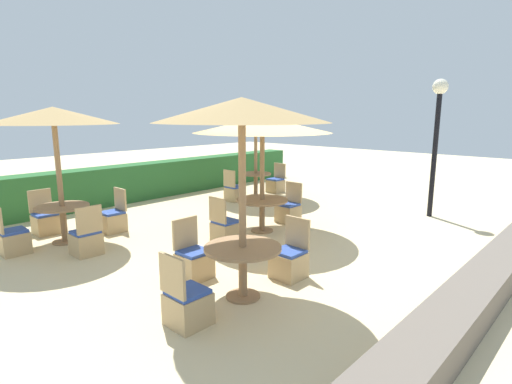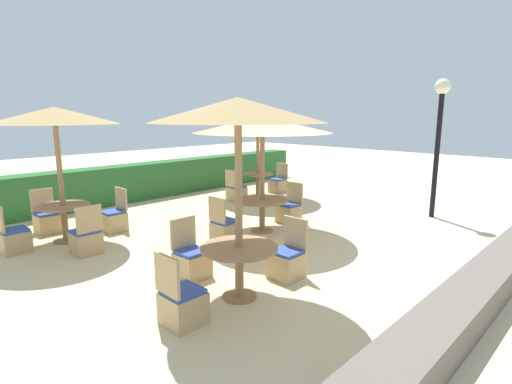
{
  "view_description": "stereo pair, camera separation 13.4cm",
  "coord_description": "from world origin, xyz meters",
  "px_view_note": "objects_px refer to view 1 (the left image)",
  "views": [
    {
      "loc": [
        -6.01,
        -5.0,
        2.53
      ],
      "look_at": [
        0.0,
        0.6,
        0.9
      ],
      "focal_mm": 28.0,
      "sensor_mm": 36.0,
      "label": 1
    },
    {
      "loc": [
        -5.91,
        -5.1,
        2.53
      ],
      "look_at": [
        0.0,
        0.6,
        0.9
      ],
      "focal_mm": 28.0,
      "sensor_mm": 36.0,
      "label": 2
    }
  ],
  "objects_px": {
    "parasol_front_left": "(242,111)",
    "round_table_center": "(262,206)",
    "round_table_front_left": "(243,257)",
    "patio_chair_center_east": "(288,211)",
    "patio_chair_front_left_north": "(194,262)",
    "parasol_back_left": "(53,116)",
    "patio_chair_back_left_west": "(13,240)",
    "round_table_back_right": "(256,179)",
    "round_table_back_left": "(63,214)",
    "patio_chair_back_right_east": "(276,184)",
    "parasol_center": "(262,125)",
    "lamp_post": "(437,121)",
    "patio_chair_back_left_east": "(113,220)",
    "parasol_back_right": "(256,116)",
    "patio_chair_front_left_east": "(289,261)",
    "patio_chair_back_left_north": "(45,221)",
    "patio_chair_front_left_west": "(187,305)",
    "patio_chair_back_left_south": "(86,241)",
    "patio_chair_center_west": "(225,229)",
    "patio_chair_back_right_west": "(234,192)"
  },
  "relations": [
    {
      "from": "lamp_post",
      "to": "round_table_center",
      "type": "bearing_deg",
      "value": 150.22
    },
    {
      "from": "patio_chair_center_east",
      "to": "round_table_center",
      "type": "bearing_deg",
      "value": 92.93
    },
    {
      "from": "round_table_back_right",
      "to": "patio_chair_back_right_east",
      "type": "relative_size",
      "value": 1.02
    },
    {
      "from": "parasol_front_left",
      "to": "patio_chair_back_right_west",
      "type": "distance_m",
      "value": 6.64
    },
    {
      "from": "round_table_front_left",
      "to": "patio_chair_back_left_north",
      "type": "bearing_deg",
      "value": 98.02
    },
    {
      "from": "round_table_back_right",
      "to": "round_table_center",
      "type": "bearing_deg",
      "value": -134.81
    },
    {
      "from": "parasol_front_left",
      "to": "parasol_back_left",
      "type": "xyz_separation_m",
      "value": [
        -0.7,
        4.29,
        -0.08
      ]
    },
    {
      "from": "parasol_center",
      "to": "round_table_center",
      "type": "xyz_separation_m",
      "value": [
        -0.0,
        -0.0,
        -1.71
      ]
    },
    {
      "from": "patio_chair_front_left_north",
      "to": "parasol_back_left",
      "type": "distance_m",
      "value": 3.99
    },
    {
      "from": "patio_chair_front_left_north",
      "to": "parasol_center",
      "type": "height_order",
      "value": "parasol_center"
    },
    {
      "from": "round_table_front_left",
      "to": "patio_chair_center_east",
      "type": "distance_m",
      "value": 4.06
    },
    {
      "from": "parasol_center",
      "to": "patio_chair_back_left_west",
      "type": "bearing_deg",
      "value": 150.37
    },
    {
      "from": "parasol_center",
      "to": "patio_chair_back_left_south",
      "type": "height_order",
      "value": "parasol_center"
    },
    {
      "from": "round_table_back_right",
      "to": "round_table_back_left",
      "type": "relative_size",
      "value": 0.94
    },
    {
      "from": "round_table_back_left",
      "to": "patio_chair_center_east",
      "type": "bearing_deg",
      "value": -28.58
    },
    {
      "from": "patio_chair_front_left_west",
      "to": "patio_chair_back_left_south",
      "type": "height_order",
      "value": "same"
    },
    {
      "from": "round_table_front_left",
      "to": "patio_chair_back_right_west",
      "type": "distance_m",
      "value": 6.24
    },
    {
      "from": "lamp_post",
      "to": "patio_chair_front_left_east",
      "type": "distance_m",
      "value": 5.77
    },
    {
      "from": "round_table_back_right",
      "to": "parasol_center",
      "type": "xyz_separation_m",
      "value": [
        -2.58,
        -2.6,
        1.73
      ]
    },
    {
      "from": "patio_chair_back_right_west",
      "to": "patio_chair_back_right_east",
      "type": "height_order",
      "value": "same"
    },
    {
      "from": "parasol_back_right",
      "to": "parasol_center",
      "type": "bearing_deg",
      "value": -134.81
    },
    {
      "from": "round_table_front_left",
      "to": "patio_chair_back_left_west",
      "type": "xyz_separation_m",
      "value": [
        -1.61,
        4.3,
        -0.32
      ]
    },
    {
      "from": "parasol_front_left",
      "to": "round_table_back_right",
      "type": "bearing_deg",
      "value": 41.56
    },
    {
      "from": "lamp_post",
      "to": "patio_chair_center_east",
      "type": "bearing_deg",
      "value": 141.73
    },
    {
      "from": "lamp_post",
      "to": "round_table_center",
      "type": "relative_size",
      "value": 2.99
    },
    {
      "from": "patio_chair_center_east",
      "to": "patio_chair_front_left_west",
      "type": "bearing_deg",
      "value": 114.12
    },
    {
      "from": "patio_chair_front_left_west",
      "to": "round_table_back_left",
      "type": "xyz_separation_m",
      "value": [
        0.28,
        4.32,
        0.31
      ]
    },
    {
      "from": "parasol_back_left",
      "to": "patio_chair_back_left_east",
      "type": "height_order",
      "value": "parasol_back_left"
    },
    {
      "from": "parasol_back_right",
      "to": "patio_chair_center_west",
      "type": "height_order",
      "value": "parasol_back_right"
    },
    {
      "from": "round_table_center",
      "to": "patio_chair_back_right_east",
      "type": "bearing_deg",
      "value": 36.34
    },
    {
      "from": "parasol_front_left",
      "to": "patio_chair_center_east",
      "type": "relative_size",
      "value": 2.93
    },
    {
      "from": "parasol_center",
      "to": "parasol_back_left",
      "type": "distance_m",
      "value": 4.01
    },
    {
      "from": "round_table_front_left",
      "to": "patio_chair_back_left_north",
      "type": "height_order",
      "value": "patio_chair_back_left_north"
    },
    {
      "from": "patio_chair_front_left_north",
      "to": "parasol_center",
      "type": "distance_m",
      "value": 3.4
    },
    {
      "from": "round_table_front_left",
      "to": "parasol_center",
      "type": "relative_size",
      "value": 0.37
    },
    {
      "from": "round_table_center",
      "to": "patio_chair_back_left_south",
      "type": "bearing_deg",
      "value": 157.66
    },
    {
      "from": "round_table_back_left",
      "to": "patio_chair_back_left_north",
      "type": "bearing_deg",
      "value": 91.88
    },
    {
      "from": "patio_chair_center_east",
      "to": "parasol_front_left",
      "type": "bearing_deg",
      "value": 119.48
    },
    {
      "from": "patio_chair_front_left_east",
      "to": "parasol_back_left",
      "type": "relative_size",
      "value": 0.35
    },
    {
      "from": "patio_chair_back_left_west",
      "to": "patio_chair_center_west",
      "type": "bearing_deg",
      "value": 53.0
    },
    {
      "from": "lamp_post",
      "to": "patio_chair_front_left_west",
      "type": "bearing_deg",
      "value": 178.29
    },
    {
      "from": "parasol_back_right",
      "to": "patio_chair_back_left_east",
      "type": "xyz_separation_m",
      "value": [
        -4.8,
        -0.26,
        -2.18
      ]
    },
    {
      "from": "parasol_front_left",
      "to": "parasol_center",
      "type": "distance_m",
      "value": 3.21
    },
    {
      "from": "round_table_center",
      "to": "round_table_back_left",
      "type": "height_order",
      "value": "round_table_back_left"
    },
    {
      "from": "patio_chair_front_left_west",
      "to": "round_table_back_left",
      "type": "bearing_deg",
      "value": 176.26
    },
    {
      "from": "lamp_post",
      "to": "patio_chair_center_west",
      "type": "height_order",
      "value": "lamp_post"
    },
    {
      "from": "patio_chair_center_east",
      "to": "patio_chair_back_left_east",
      "type": "height_order",
      "value": "same"
    },
    {
      "from": "parasol_front_left",
      "to": "round_table_center",
      "type": "height_order",
      "value": "parasol_front_left"
    },
    {
      "from": "parasol_center",
      "to": "parasol_back_right",
      "type": "bearing_deg",
      "value": 45.19
    },
    {
      "from": "patio_chair_front_left_north",
      "to": "patio_chair_back_left_west",
      "type": "xyz_separation_m",
      "value": [
        -1.57,
        3.26,
        0.0
      ]
    }
  ]
}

